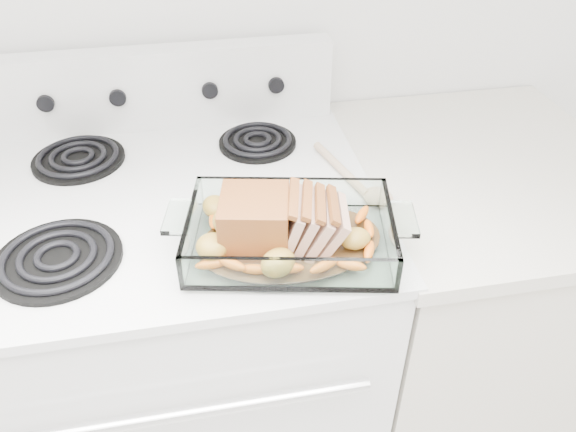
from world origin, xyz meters
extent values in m
cube|color=white|center=(0.00, 1.66, 0.46)|extent=(0.76, 0.65, 0.92)
cylinder|color=silver|center=(0.00, 1.30, 0.74)|extent=(0.61, 0.02, 0.02)
cube|color=white|center=(0.00, 1.66, 0.93)|extent=(0.78, 0.67, 0.02)
cube|color=white|center=(0.00, 1.95, 1.03)|extent=(0.76, 0.06, 0.18)
cylinder|color=black|center=(-0.19, 1.50, 0.94)|extent=(0.21, 0.21, 0.01)
cylinder|color=black|center=(0.19, 1.50, 0.94)|extent=(0.25, 0.25, 0.01)
cylinder|color=black|center=(-0.19, 1.81, 0.94)|extent=(0.19, 0.19, 0.01)
cylinder|color=black|center=(0.19, 1.81, 0.94)|extent=(0.17, 0.17, 0.01)
cylinder|color=black|center=(-0.25, 1.92, 1.03)|extent=(0.04, 0.02, 0.04)
cylinder|color=black|center=(-0.10, 1.92, 1.03)|extent=(0.04, 0.02, 0.04)
cylinder|color=black|center=(0.10, 1.92, 1.03)|extent=(0.04, 0.02, 0.04)
cylinder|color=black|center=(0.25, 1.92, 1.03)|extent=(0.04, 0.02, 0.04)
cube|color=beige|center=(0.67, 1.66, 0.45)|extent=(0.55, 0.65, 0.90)
cube|color=silver|center=(0.67, 1.66, 0.92)|extent=(0.58, 0.68, 0.03)
cube|color=silver|center=(0.19, 1.45, 0.95)|extent=(0.34, 0.22, 0.01)
cube|color=silver|center=(0.19, 1.35, 0.98)|extent=(0.34, 0.01, 0.06)
cube|color=silver|center=(0.19, 1.56, 0.98)|extent=(0.34, 0.01, 0.06)
cube|color=silver|center=(0.03, 1.45, 0.98)|extent=(0.01, 0.22, 0.06)
cube|color=silver|center=(0.36, 1.45, 0.98)|extent=(0.01, 0.22, 0.06)
cylinder|color=#483017|center=(0.19, 1.45, 0.95)|extent=(0.19, 0.19, 0.00)
cube|color=brown|center=(0.14, 1.45, 1.00)|extent=(0.11, 0.11, 0.09)
cube|color=tan|center=(0.20, 1.45, 0.99)|extent=(0.04, 0.11, 0.09)
cube|color=tan|center=(0.22, 1.45, 0.99)|extent=(0.04, 0.10, 0.08)
cube|color=tan|center=(0.24, 1.45, 0.99)|extent=(0.05, 0.10, 0.08)
cube|color=tan|center=(0.26, 1.45, 0.99)|extent=(0.05, 0.10, 0.07)
ellipsoid|color=#FA6608|center=(0.07, 1.39, 0.96)|extent=(0.05, 0.02, 0.02)
ellipsoid|color=#FA6608|center=(0.29, 1.39, 0.96)|extent=(0.05, 0.02, 0.02)
ellipsoid|color=#FA6608|center=(0.33, 1.47, 0.96)|extent=(0.05, 0.02, 0.02)
ellipsoid|color=#FA6608|center=(0.06, 1.49, 0.96)|extent=(0.05, 0.02, 0.02)
ellipsoid|color=gold|center=(0.06, 1.52, 0.97)|extent=(0.05, 0.05, 0.04)
ellipsoid|color=gold|center=(0.21, 1.53, 0.97)|extent=(0.05, 0.05, 0.04)
ellipsoid|color=gold|center=(0.30, 1.44, 0.97)|extent=(0.05, 0.05, 0.04)
cylinder|color=#CCB192|center=(0.34, 1.67, 0.95)|extent=(0.07, 0.20, 0.02)
ellipsoid|color=#CCB192|center=(0.38, 1.56, 0.95)|extent=(0.06, 0.07, 0.02)
camera|label=1|loc=(0.06, 0.74, 1.56)|focal=35.00mm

